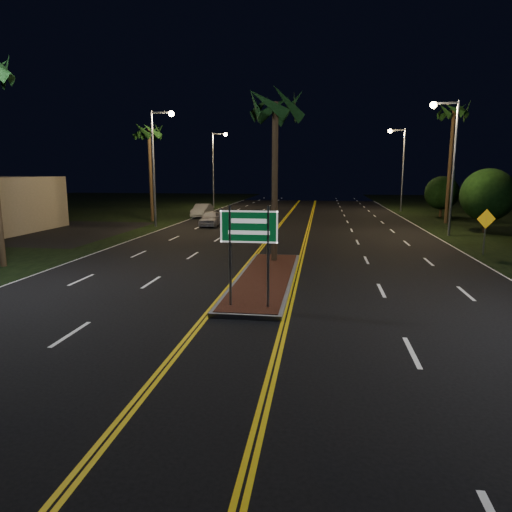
% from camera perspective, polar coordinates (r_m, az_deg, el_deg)
% --- Properties ---
extents(ground, '(120.00, 120.00, 0.00)m').
position_cam_1_polar(ground, '(12.06, -2.99, -10.77)').
color(ground, black).
rests_on(ground, ground).
extents(median_island, '(2.25, 10.25, 0.17)m').
position_cam_1_polar(median_island, '(18.66, 1.17, -2.80)').
color(median_island, gray).
rests_on(median_island, ground).
extents(highway_sign, '(1.80, 0.08, 3.20)m').
position_cam_1_polar(highway_sign, '(14.13, -0.89, 2.49)').
color(highway_sign, gray).
rests_on(highway_sign, ground).
extents(streetlight_left_mid, '(1.91, 0.44, 9.00)m').
position_cam_1_polar(streetlight_left_mid, '(37.32, -12.19, 12.23)').
color(streetlight_left_mid, gray).
rests_on(streetlight_left_mid, ground).
extents(streetlight_left_far, '(1.91, 0.44, 9.00)m').
position_cam_1_polar(streetlight_left_far, '(56.51, -5.03, 11.75)').
color(streetlight_left_far, gray).
rests_on(streetlight_left_far, ground).
extents(streetlight_right_mid, '(1.91, 0.44, 9.00)m').
position_cam_1_polar(streetlight_right_mid, '(34.10, 22.97, 11.84)').
color(streetlight_right_mid, gray).
rests_on(streetlight_right_mid, ground).
extents(streetlight_right_far, '(1.91, 0.44, 9.00)m').
position_cam_1_polar(streetlight_right_far, '(53.70, 17.55, 11.38)').
color(streetlight_right_far, gray).
rests_on(streetlight_right_far, ground).
extents(palm_median, '(2.40, 2.40, 8.30)m').
position_cam_1_polar(palm_median, '(21.83, 2.43, 18.12)').
color(palm_median, '#382819').
rests_on(palm_median, ground).
extents(palm_left_far, '(2.40, 2.40, 8.80)m').
position_cam_1_polar(palm_left_far, '(41.95, -13.25, 14.83)').
color(palm_left_far, '#382819').
rests_on(palm_left_far, ground).
extents(palm_right_far, '(2.40, 2.40, 10.30)m').
position_cam_1_polar(palm_right_far, '(42.64, 23.49, 16.08)').
color(palm_right_far, '#382819').
rests_on(palm_right_far, ground).
extents(shrub_mid, '(3.78, 3.78, 4.62)m').
position_cam_1_polar(shrub_mid, '(36.99, 26.98, 6.81)').
color(shrub_mid, '#382819').
rests_on(shrub_mid, ground).
extents(shrub_far, '(3.24, 3.24, 3.96)m').
position_cam_1_polar(shrub_far, '(48.47, 22.21, 7.31)').
color(shrub_far, '#382819').
rests_on(shrub_far, ground).
extents(car_near, '(1.90, 4.35, 1.44)m').
position_cam_1_polar(car_near, '(37.54, -5.66, 4.86)').
color(car_near, silver).
rests_on(car_near, ground).
extents(car_far, '(1.97, 4.52, 1.50)m').
position_cam_1_polar(car_far, '(45.09, -6.74, 5.81)').
color(car_far, silver).
rests_on(car_far, ground).
extents(warning_sign, '(1.00, 0.26, 2.44)m').
position_cam_1_polar(warning_sign, '(26.96, 26.77, 3.43)').
color(warning_sign, gray).
rests_on(warning_sign, ground).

